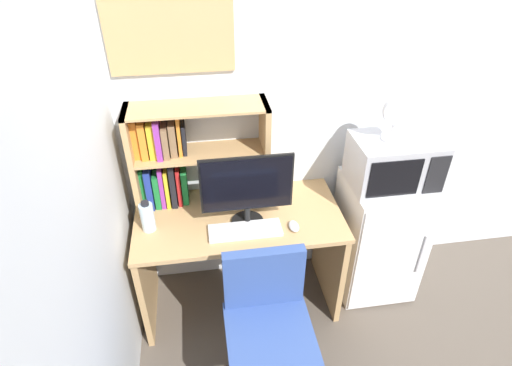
# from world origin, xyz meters

# --- Properties ---
(wall_back) EXTENTS (6.40, 0.04, 2.60)m
(wall_back) POSITION_xyz_m (0.40, 0.02, 1.30)
(wall_back) COLOR silver
(wall_back) RESTS_ON ground_plane
(desk) EXTENTS (1.24, 0.62, 0.75)m
(desk) POSITION_xyz_m (-0.93, -0.31, 0.52)
(desk) COLOR tan
(desk) RESTS_ON ground_plane
(hutch_bookshelf) EXTENTS (0.80, 0.24, 0.64)m
(hutch_bookshelf) POSITION_xyz_m (-1.26, -0.11, 1.08)
(hutch_bookshelf) COLOR tan
(hutch_bookshelf) RESTS_ON desk
(monitor) EXTENTS (0.52, 0.19, 0.45)m
(monitor) POSITION_xyz_m (-0.89, -0.38, 1.00)
(monitor) COLOR black
(monitor) RESTS_ON desk
(keyboard) EXTENTS (0.42, 0.14, 0.02)m
(keyboard) POSITION_xyz_m (-0.91, -0.46, 0.76)
(keyboard) COLOR silver
(keyboard) RESTS_ON desk
(computer_mouse) EXTENTS (0.06, 0.10, 0.03)m
(computer_mouse) POSITION_xyz_m (-0.63, -0.47, 0.77)
(computer_mouse) COLOR silver
(computer_mouse) RESTS_ON desk
(water_bottle) EXTENTS (0.08, 0.08, 0.19)m
(water_bottle) POSITION_xyz_m (-1.45, -0.35, 0.84)
(water_bottle) COLOR silver
(water_bottle) RESTS_ON desk
(mini_fridge) EXTENTS (0.50, 0.50, 0.87)m
(mini_fridge) POSITION_xyz_m (0.01, -0.28, 0.43)
(mini_fridge) COLOR white
(mini_fridge) RESTS_ON ground_plane
(microwave) EXTENTS (0.51, 0.35, 0.31)m
(microwave) POSITION_xyz_m (0.01, -0.28, 1.02)
(microwave) COLOR #ADADB2
(microwave) RESTS_ON mini_fridge
(desk_fan) EXTENTS (0.17, 0.11, 0.28)m
(desk_fan) POSITION_xyz_m (-0.04, -0.28, 1.34)
(desk_fan) COLOR silver
(desk_fan) RESTS_ON microwave
(desk_chair) EXTENTS (0.51, 0.51, 0.87)m
(desk_chair) POSITION_xyz_m (-0.85, -0.91, 0.39)
(desk_chair) COLOR black
(desk_chair) RESTS_ON ground_plane
(wall_corkboard) EXTENTS (0.66, 0.02, 0.44)m
(wall_corkboard) POSITION_xyz_m (-1.23, -0.01, 1.76)
(wall_corkboard) COLOR tan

